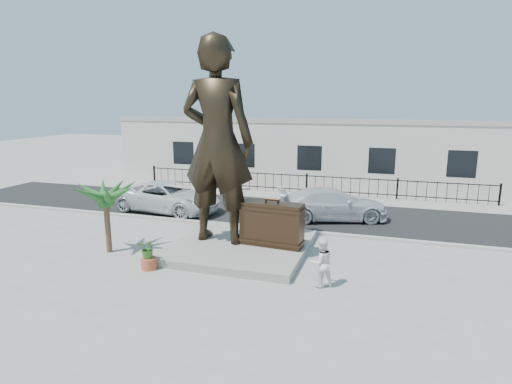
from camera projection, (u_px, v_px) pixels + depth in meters
The scene contains 16 objects.
ground at pixel (239, 265), 15.43m from camera, with size 100.00×100.00×0.00m, color #9E9991.
street at pixel (289, 212), 22.90m from camera, with size 40.00×7.00×0.01m, color black.
curb at pixel (272, 229), 19.62m from camera, with size 40.00×0.25×0.12m, color #A5A399.
far_sidewalk at pixel (304, 196), 26.63m from camera, with size 40.00×2.50×0.02m, color #9E9991.
plinth at pixel (240, 247), 16.95m from camera, with size 5.20×5.20×0.30m, color gray.
fence at pixel (307, 184), 27.25m from camera, with size 22.00×0.10×1.20m, color black.
building at pixel (318, 152), 30.83m from camera, with size 28.00×7.00×4.40m, color silver.
statue at pixel (217, 142), 16.48m from camera, with size 2.89×1.90×7.94m, color black.
suitcase at pixel (272, 224), 16.51m from camera, with size 2.41×0.77×1.70m, color #322115.
tourist at pixel (321, 263), 13.53m from camera, with size 0.77×0.60×1.59m, color white.
car_white at pixel (168, 197), 22.78m from camera, with size 2.64×5.72×1.59m, color silver.
car_silver at pixel (332, 204), 21.21m from camera, with size 2.19×5.39×1.56m, color silver.
worker at pixel (237, 179), 28.15m from camera, with size 1.00×0.57×1.54m, color orange.
palm_tree at pixel (110, 252), 16.81m from camera, with size 1.80×1.80×3.20m, color #1E521E, non-canonical shape.
planter at pixel (149, 263), 15.07m from camera, with size 0.56×0.56×0.40m, color #B55030.
shrub at pixel (148, 249), 14.96m from camera, with size 0.63×0.55×0.70m, color #366D23.
Camera 1 is at (4.93, -13.69, 5.82)m, focal length 30.00 mm.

